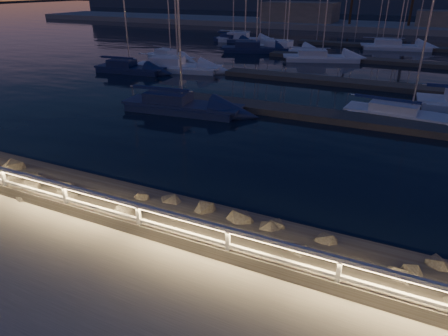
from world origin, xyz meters
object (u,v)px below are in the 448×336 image
(guard_rail, at_px, (194,227))
(sailboat_n, at_px, (254,48))
(sailboat_a, at_px, (128,68))
(sailboat_i, at_px, (244,39))
(sailboat_d, at_px, (407,114))
(sailboat_e, at_px, (170,56))
(sailboat_j, at_px, (285,48))
(sailboat_b, at_px, (179,105))
(sailboat_f, at_px, (176,66))
(sailboat_m, at_px, (232,39))
(sailboat_g, at_px, (320,57))
(sailboat_k, at_px, (394,46))

(guard_rail, xyz_separation_m, sailboat_n, (-13.69, 39.22, -0.91))
(sailboat_a, bearing_deg, sailboat_i, 80.96)
(guard_rail, xyz_separation_m, sailboat_d, (4.82, 17.81, -0.98))
(sailboat_e, bearing_deg, guard_rail, -39.07)
(sailboat_i, distance_m, sailboat_j, 10.54)
(sailboat_a, xyz_separation_m, sailboat_n, (6.15, 16.86, 0.04))
(sailboat_d, bearing_deg, sailboat_b, -156.95)
(sailboat_f, height_order, sailboat_m, sailboat_f)
(sailboat_e, height_order, sailboat_j, sailboat_j)
(guard_rail, distance_m, sailboat_m, 50.81)
(sailboat_e, height_order, sailboat_g, sailboat_g)
(sailboat_m, relative_size, sailboat_n, 0.75)
(sailboat_a, bearing_deg, sailboat_n, 63.86)
(sailboat_j, distance_m, sailboat_k, 14.52)
(sailboat_n, bearing_deg, sailboat_e, -144.46)
(sailboat_d, distance_m, sailboat_i, 37.59)
(sailboat_f, height_order, sailboat_n, sailboat_f)
(sailboat_d, relative_size, sailboat_e, 1.19)
(sailboat_m, bearing_deg, sailboat_b, -56.60)
(guard_rail, distance_m, sailboat_a, 29.90)
(sailboat_d, xyz_separation_m, sailboat_f, (-20.98, 7.11, 0.07))
(guard_rail, distance_m, sailboat_f, 29.71)
(sailboat_a, bearing_deg, sailboat_f, 28.74)
(guard_rail, distance_m, sailboat_d, 18.48)
(sailboat_d, xyz_separation_m, sailboat_j, (-15.08, 22.94, 0.07))
(sailboat_k, bearing_deg, sailboat_n, -159.34)
(sailboat_j, bearing_deg, sailboat_k, 40.00)
(sailboat_d, xyz_separation_m, sailboat_i, (-23.38, 29.44, 0.08))
(sailboat_f, distance_m, sailboat_n, 14.51)
(sailboat_k, bearing_deg, sailboat_j, -157.24)
(sailboat_g, bearing_deg, sailboat_f, -153.87)
(sailboat_g, bearing_deg, sailboat_i, 121.97)
(sailboat_j, height_order, sailboat_m, sailboat_j)
(sailboat_f, xyz_separation_m, sailboat_m, (-3.94, 21.74, -0.06))
(guard_rail, relative_size, sailboat_k, 2.99)
(sailboat_k, bearing_deg, sailboat_e, -150.64)
(sailboat_m, bearing_deg, sailboat_f, -65.18)
(sailboat_a, height_order, sailboat_n, sailboat_n)
(sailboat_a, distance_m, sailboat_e, 7.65)
(sailboat_i, bearing_deg, sailboat_f, -90.29)
(guard_rail, xyz_separation_m, sailboat_i, (-18.56, 47.24, -0.90))
(guard_rail, bearing_deg, sailboat_f, 122.96)
(sailboat_k, bearing_deg, sailboat_g, -129.66)
(sailboat_d, xyz_separation_m, sailboat_n, (-18.50, 21.41, 0.07))
(sailboat_e, relative_size, sailboat_g, 0.77)
(sailboat_i, bearing_deg, sailboat_e, -101.54)
(guard_rail, xyz_separation_m, sailboat_g, (-4.93, 36.45, -0.94))
(sailboat_m, bearing_deg, sailboat_i, 35.38)
(sailboat_a, height_order, sailboat_e, sailboat_a)
(sailboat_b, bearing_deg, sailboat_d, 11.53)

